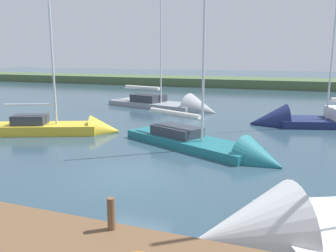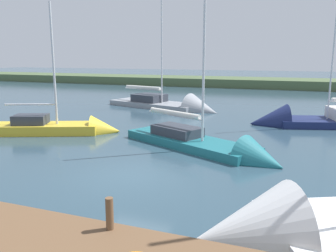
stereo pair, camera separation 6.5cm
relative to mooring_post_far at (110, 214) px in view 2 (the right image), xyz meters
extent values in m
plane|color=#2D4756|center=(2.11, -5.20, -1.13)|extent=(200.00, 200.00, 0.00)
cube|color=#4C603D|center=(2.11, -46.04, -1.13)|extent=(180.00, 8.00, 2.40)
cube|color=brown|center=(2.11, 0.64, -0.74)|extent=(21.11, 1.83, 0.78)
cylinder|color=brown|center=(0.00, 0.00, 0.00)|extent=(0.17, 0.17, 0.70)
cube|color=#1E6B75|center=(1.36, -10.07, -1.08)|extent=(7.39, 4.96, 0.71)
cone|color=#1E6B75|center=(-2.36, -8.30, -1.08)|extent=(2.57, 2.67, 2.07)
cube|color=#333842|center=(2.13, -10.44, -0.49)|extent=(2.87, 2.35, 0.47)
cylinder|color=silver|center=(0.60, -9.71, 3.36)|extent=(0.12, 0.12, 8.17)
cylinder|color=silver|center=(2.31, -10.53, 0.28)|extent=(3.47, 1.72, 0.09)
cylinder|color=silver|center=(2.31, -10.53, 0.40)|extent=(3.19, 1.69, 0.24)
cone|color=navy|center=(-1.84, -16.99, -1.05)|extent=(2.96, 3.13, 2.58)
cylinder|color=silver|center=(-5.37, -18.04, 4.32)|extent=(0.10, 0.10, 9.98)
cube|color=gray|center=(8.21, -22.06, -1.13)|extent=(8.89, 5.05, 0.85)
cone|color=gray|center=(3.47, -20.70, -1.13)|extent=(3.23, 3.42, 2.83)
cube|color=#333842|center=(8.82, -22.24, -0.38)|extent=(3.07, 2.76, 0.64)
cylinder|color=silver|center=(7.48, -21.86, 3.64)|extent=(0.11, 0.11, 8.68)
cylinder|color=silver|center=(9.54, -22.45, 0.36)|extent=(4.14, 1.27, 0.09)
cylinder|color=silver|center=(9.54, -22.45, 0.48)|extent=(3.79, 1.36, 0.31)
cone|color=white|center=(-2.53, -1.81, -1.04)|extent=(3.42, 3.55, 2.74)
cube|color=gold|center=(10.15, -9.92, -1.05)|extent=(6.52, 4.14, 0.92)
cone|color=gold|center=(6.82, -11.31, -1.05)|extent=(2.26, 2.35, 1.85)
cube|color=#333842|center=(10.76, -9.66, -0.32)|extent=(2.17, 1.87, 0.54)
cylinder|color=silver|center=(9.38, -10.24, 2.78)|extent=(0.12, 0.12, 6.74)
cylinder|color=silver|center=(10.70, -9.69, 0.55)|extent=(2.69, 1.20, 0.10)
camera|label=1|loc=(-3.48, 5.95, 3.25)|focal=37.20mm
camera|label=2|loc=(-3.55, 5.93, 3.25)|focal=37.20mm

